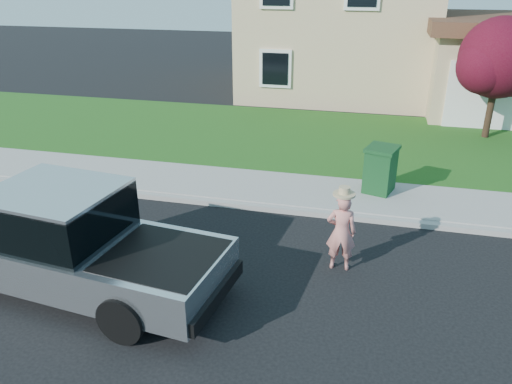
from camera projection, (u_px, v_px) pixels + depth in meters
ground at (254, 280)px, 9.07m from camera, size 80.00×80.00×0.00m
curb at (327, 214)px, 11.41m from camera, size 40.00×0.20×0.12m
sidewalk at (332, 195)px, 12.38m from camera, size 40.00×2.00×0.15m
lawn at (346, 141)px, 16.39m from camera, size 40.00×7.00×0.10m
house at (372, 21)px, 22.07m from camera, size 14.00×11.30×6.85m
pickup_truck at (67, 243)px, 8.57m from camera, size 5.89×2.58×1.87m
woman at (341, 231)px, 9.15m from camera, size 0.57×0.40×1.67m
ornamental_tree at (501, 62)px, 15.68m from camera, size 2.80×2.53×3.85m
trash_bin at (380, 169)px, 12.19m from camera, size 0.90×0.97×1.14m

